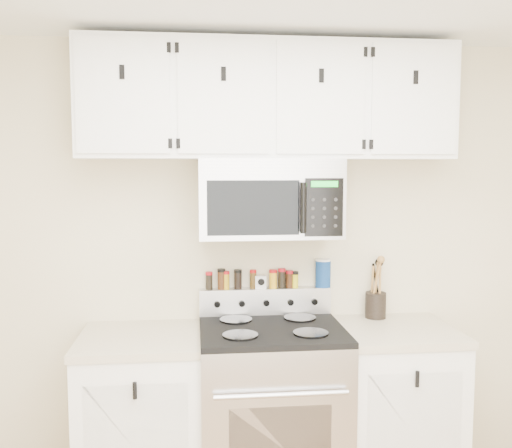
{
  "coord_description": "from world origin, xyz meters",
  "views": [
    {
      "loc": [
        -0.4,
        -1.51,
        1.79
      ],
      "look_at": [
        -0.08,
        1.45,
        1.5
      ],
      "focal_mm": 40.0,
      "sensor_mm": 36.0,
      "label": 1
    }
  ],
  "objects_px": {
    "salt_canister": "(323,273)",
    "microwave": "(269,198)",
    "utensil_crock": "(376,303)",
    "range": "(271,411)"
  },
  "relations": [
    {
      "from": "range",
      "to": "microwave",
      "type": "height_order",
      "value": "microwave"
    },
    {
      "from": "range",
      "to": "microwave",
      "type": "relative_size",
      "value": 1.45
    },
    {
      "from": "utensil_crock",
      "to": "range",
      "type": "bearing_deg",
      "value": -160.15
    },
    {
      "from": "microwave",
      "to": "salt_canister",
      "type": "bearing_deg",
      "value": 24.61
    },
    {
      "from": "utensil_crock",
      "to": "salt_canister",
      "type": "bearing_deg",
      "value": 170.63
    },
    {
      "from": "salt_canister",
      "to": "microwave",
      "type": "bearing_deg",
      "value": -155.39
    },
    {
      "from": "microwave",
      "to": "utensil_crock",
      "type": "height_order",
      "value": "microwave"
    },
    {
      "from": "range",
      "to": "salt_canister",
      "type": "relative_size",
      "value": 6.66
    },
    {
      "from": "range",
      "to": "salt_canister",
      "type": "distance_m",
      "value": 0.82
    },
    {
      "from": "utensil_crock",
      "to": "salt_canister",
      "type": "distance_m",
      "value": 0.35
    }
  ]
}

